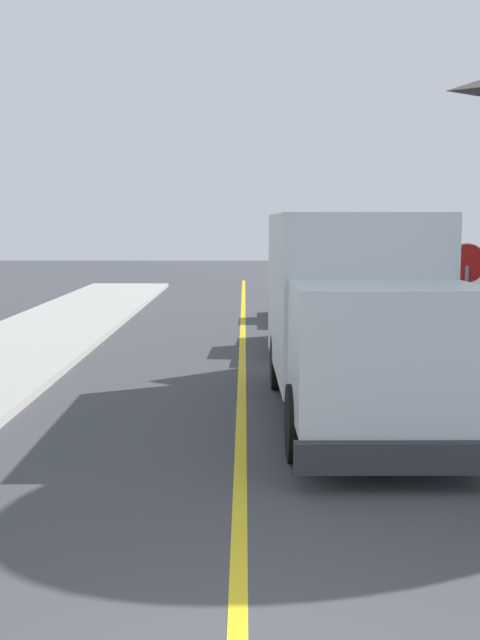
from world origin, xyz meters
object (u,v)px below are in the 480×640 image
at_px(parked_car_near, 316,316).
at_px(stop_sign, 466,283).
at_px(box_truck, 353,305).
at_px(parked_car_mid, 319,294).

relative_size(parked_car_near, stop_sign, 1.68).
bearing_deg(stop_sign, box_truck, -128.58).
height_order(box_truck, parked_car_near, box_truck).
relative_size(parked_car_mid, stop_sign, 1.67).
bearing_deg(box_truck, stop_sign, 51.42).
xyz_separation_m(parked_car_near, stop_sign, (2.70, -3.43, 1.06)).
height_order(box_truck, parked_car_mid, box_truck).
height_order(parked_car_near, stop_sign, stop_sign).
distance_m(parked_car_near, parked_car_mid, 6.13).
bearing_deg(box_truck, parked_car_near, 89.78).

